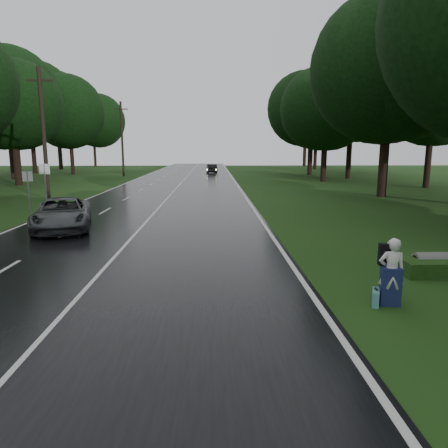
{
  "coord_description": "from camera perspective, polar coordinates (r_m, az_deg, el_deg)",
  "views": [
    {
      "loc": [
        3.33,
        -9.72,
        3.65
      ],
      "look_at": [
        3.71,
        3.93,
        1.1
      ],
      "focal_mm": 32.51,
      "sensor_mm": 36.0,
      "label": 1
    }
  ],
  "objects": [
    {
      "name": "tree_right_e",
      "position": [
        46.99,
        13.73,
        5.81
      ],
      "size": [
        8.7,
        8.7,
        13.59
      ],
      "primitive_type": null,
      "color": "black",
      "rests_on": "ground"
    },
    {
      "name": "road_sign_a",
      "position": [
        25.94,
        -25.55,
        1.44
      ],
      "size": [
        0.57,
        0.1,
        2.38
      ],
      "primitive_type": null,
      "color": "white",
      "rests_on": "ground"
    },
    {
      "name": "road_sign_b",
      "position": [
        28.15,
        -23.58,
        2.23
      ],
      "size": [
        0.65,
        0.1,
        2.71
      ],
      "primitive_type": null,
      "color": "white",
      "rests_on": "ground"
    },
    {
      "name": "suitcase",
      "position": [
        10.37,
        20.54,
        -9.65
      ],
      "size": [
        0.33,
        0.53,
        0.37
      ],
      "primitive_type": "cube",
      "rotation": [
        0.0,
        0.0,
        5.91
      ],
      "color": "teal",
      "rests_on": "ground"
    },
    {
      "name": "road",
      "position": [
        30.12,
        -7.96,
        3.54
      ],
      "size": [
        12.0,
        140.0,
        0.04
      ],
      "primitive_type": "cube",
      "color": "black",
      "rests_on": "ground"
    },
    {
      "name": "hitchhiker",
      "position": [
        10.34,
        22.41,
        -6.51
      ],
      "size": [
        0.65,
        0.6,
        1.62
      ],
      "color": "silver",
      "rests_on": "ground"
    },
    {
      "name": "utility_pole_far",
      "position": [
        55.94,
        -13.91,
        6.52
      ],
      "size": [
        1.8,
        0.28,
        9.64
      ],
      "primitive_type": null,
      "color": "black",
      "rests_on": "ground"
    },
    {
      "name": "ground",
      "position": [
        10.9,
        -19.57,
        -9.62
      ],
      "size": [
        160.0,
        160.0,
        0.0
      ],
      "primitive_type": "plane",
      "color": "#1C3D12",
      "rests_on": "ground"
    },
    {
      "name": "tree_right_d",
      "position": [
        33.62,
        21.22,
        3.62
      ],
      "size": [
        10.22,
        10.22,
        15.97
      ],
      "primitive_type": null,
      "color": "black",
      "rests_on": "ground"
    },
    {
      "name": "far_car",
      "position": [
        61.08,
        -1.76,
        7.79
      ],
      "size": [
        1.73,
        4.1,
        1.32
      ],
      "primitive_type": "imported",
      "rotation": [
        0.0,
        0.0,
        3.23
      ],
      "color": "black",
      "rests_on": "road"
    },
    {
      "name": "tree_right_f",
      "position": [
        58.85,
        11.92,
        6.78
      ],
      "size": [
        9.98,
        9.98,
        15.59
      ],
      "primitive_type": null,
      "color": "black",
      "rests_on": "ground"
    },
    {
      "name": "tree_left_e",
      "position": [
        46.04,
        -26.84,
        4.89
      ],
      "size": [
        8.8,
        8.8,
        13.75
      ],
      "primitive_type": null,
      "color": "black",
      "rests_on": "ground"
    },
    {
      "name": "grey_car",
      "position": [
        19.68,
        -21.79,
        1.34
      ],
      "size": [
        3.61,
        5.55,
        1.42
      ],
      "primitive_type": "imported",
      "rotation": [
        0.0,
        0.0,
        0.26
      ],
      "color": "#444648",
      "rests_on": "road"
    },
    {
      "name": "culvert",
      "position": [
        13.81,
        27.35,
        -5.97
      ],
      "size": [
        1.19,
        0.6,
        0.6
      ],
      "primitive_type": "cylinder",
      "rotation": [
        0.0,
        1.57,
        0.0
      ],
      "color": "slate",
      "rests_on": "ground"
    },
    {
      "name": "tree_left_f",
      "position": [
        62.39,
        -20.44,
        6.55
      ],
      "size": [
        9.35,
        9.35,
        14.61
      ],
      "primitive_type": null,
      "color": "black",
      "rests_on": "ground"
    },
    {
      "name": "utility_pole_mid",
      "position": [
        31.91,
        -23.4,
        3.13
      ],
      "size": [
        1.8,
        0.28,
        9.17
      ],
      "primitive_type": null,
      "color": "black",
      "rests_on": "ground"
    },
    {
      "name": "lane_center",
      "position": [
        30.12,
        -7.96,
        3.59
      ],
      "size": [
        0.12,
        140.0,
        0.01
      ],
      "primitive_type": "cube",
      "color": "silver",
      "rests_on": "road"
    }
  ]
}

